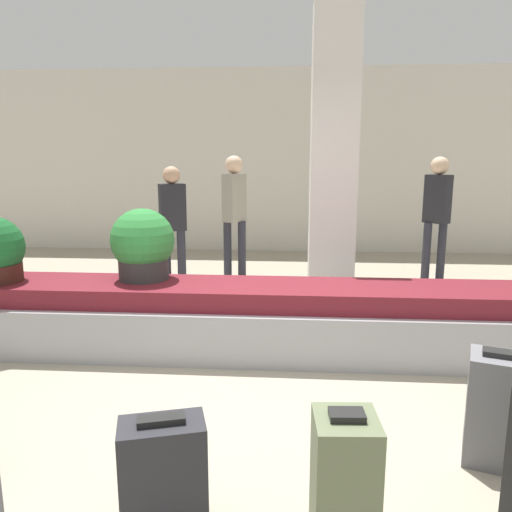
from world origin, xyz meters
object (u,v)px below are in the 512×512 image
object	(u,v)px
traveler_1	(234,206)
pillar	(333,165)
suitcase_2	(344,485)
traveler_0	(437,208)
potted_plant_1	(143,245)
traveler_2	(173,217)
suitcase_0	(492,408)
suitcase_4	(164,476)

from	to	relation	value
traveler_1	pillar	bearing A→B (deg)	-107.20
pillar	suitcase_2	world-z (taller)	pillar
pillar	traveler_0	distance (m)	2.17
suitcase_2	potted_plant_1	size ratio (longest dim) A/B	1.03
pillar	traveler_1	xyz separation A→B (m)	(-1.21, 1.37, -0.58)
suitcase_2	potted_plant_1	world-z (taller)	potted_plant_1
traveler_2	traveler_0	bearing A→B (deg)	-17.14
potted_plant_1	traveler_0	world-z (taller)	traveler_0
potted_plant_1	traveler_2	distance (m)	2.00
potted_plant_1	traveler_2	world-z (taller)	traveler_2
pillar	traveler_1	size ratio (longest dim) A/B	1.88
suitcase_0	suitcase_2	xyz separation A→B (m)	(-0.88, -0.73, 0.00)
pillar	suitcase_0	bearing A→B (deg)	-75.71
potted_plant_1	traveler_0	xyz separation A→B (m)	(3.25, 2.56, 0.10)
suitcase_2	traveler_0	world-z (taller)	traveler_0
suitcase_0	traveler_1	xyz separation A→B (m)	(-1.91, 4.12, 0.70)
pillar	traveler_0	bearing A→B (deg)	43.81
suitcase_0	suitcase_2	bearing A→B (deg)	-121.00
traveler_0	traveler_1	size ratio (longest dim) A/B	0.99
traveler_1	traveler_2	xyz separation A→B (m)	(-0.74, -0.49, -0.09)
suitcase_0	potted_plant_1	world-z (taller)	potted_plant_1
potted_plant_1	traveler_0	bearing A→B (deg)	38.23
pillar	traveler_2	distance (m)	2.24
pillar	suitcase_0	world-z (taller)	pillar
pillar	traveler_0	size ratio (longest dim) A/B	1.89
suitcase_4	traveler_0	world-z (taller)	traveler_0
traveler_0	suitcase_4	bearing A→B (deg)	-71.46
suitcase_4	potted_plant_1	bearing A→B (deg)	92.06
potted_plant_1	traveler_0	distance (m)	4.14
suitcase_0	traveler_2	bearing A→B (deg)	145.56
suitcase_0	potted_plant_1	size ratio (longest dim) A/B	1.03
suitcase_4	suitcase_0	bearing A→B (deg)	5.03
pillar	suitcase_4	bearing A→B (deg)	-106.10
pillar	suitcase_0	distance (m)	3.11
suitcase_2	traveler_0	bearing A→B (deg)	67.69
potted_plant_1	traveler_2	xyz separation A→B (m)	(-0.21, 1.99, 0.01)
pillar	suitcase_4	size ratio (longest dim) A/B	5.70
traveler_1	traveler_2	world-z (taller)	traveler_1
suitcase_0	traveler_2	world-z (taller)	traveler_2
traveler_0	traveler_2	bearing A→B (deg)	-124.93
suitcase_2	traveler_2	distance (m)	4.74
potted_plant_1	traveler_1	size ratio (longest dim) A/B	0.37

